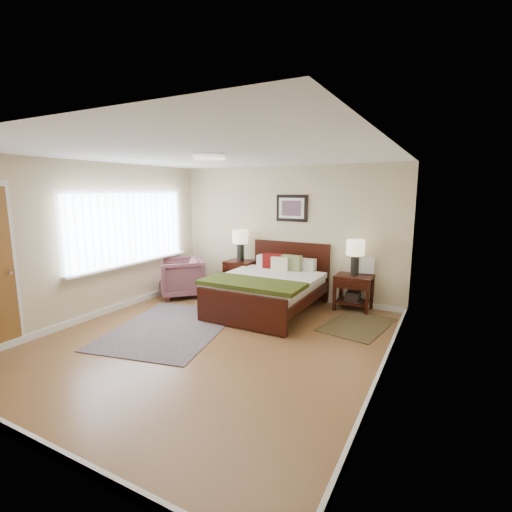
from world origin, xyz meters
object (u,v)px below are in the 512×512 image
Objects in this scene: nightstand_right at (353,289)px; armchair at (181,278)px; lamp_right at (355,251)px; bed at (269,283)px; lamp_left at (240,240)px; rug_persian at (171,328)px; nightstand_left at (240,267)px.

armchair is at bearing -166.99° from nightstand_right.
bed is at bearing -149.55° from lamp_right.
bed is 1.38m from lamp_left.
armchair is at bearing 111.79° from rug_persian.
nightstand_right is at bearing -90.00° from lamp_right.
lamp_right is at bearing 90.00° from nightstand_right.
nightstand_right is 1.00× the size of lamp_right.
lamp_left reaches higher than armchair.
lamp_right reaches higher than nightstand_right.
nightstand_left is 0.30× the size of rug_persian.
bed is 3.23× the size of nightstand_right.
nightstand_left is at bearing -179.77° from nightstand_right.
lamp_left reaches higher than lamp_right.
armchair is 1.79m from rug_persian.
armchair is (-3.18, -0.73, 0.00)m from nightstand_right.
bed is 1.47m from nightstand_right.
bed is 3.00× the size of nightstand_left.
nightstand_right is 3.12m from rug_persian.
armchair is (-0.91, -0.75, -0.71)m from lamp_left.
lamp_right is at bearing 32.73° from rug_persian.
bed is 0.91× the size of rug_persian.
bed is 2.43× the size of armchair.
nightstand_left is 2.24m from rug_persian.
lamp_right is 3.33m from armchair.
nightstand_left is at bearing 144.24° from bed.
lamp_left is at bearing 179.67° from nightstand_right.
rug_persian is (0.98, -1.45, -0.37)m from armchair.
lamp_left reaches higher than nightstand_left.
bed is 1.92m from armchair.
bed is at bearing -36.58° from lamp_left.
nightstand_left is 1.08× the size of nightstand_right.
bed is at bearing -149.99° from nightstand_right.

